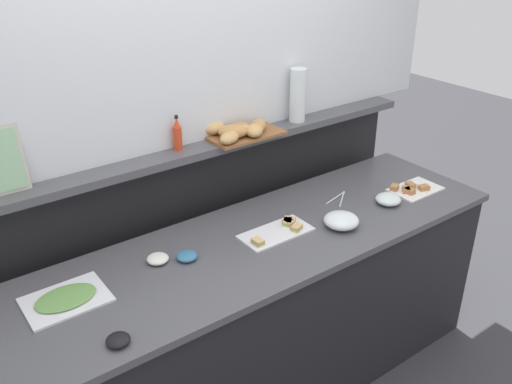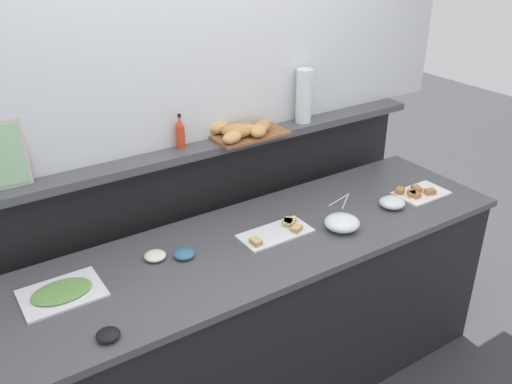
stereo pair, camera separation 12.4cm
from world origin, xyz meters
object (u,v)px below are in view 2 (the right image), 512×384
(sandwich_platter_front, at_px, (419,193))
(cold_cuts_platter, at_px, (62,293))
(hot_sauce_bottle, at_px, (180,133))
(water_carafe, at_px, (304,96))
(serving_tongs, at_px, (342,200))
(glass_bowl_medium, at_px, (342,223))
(condiment_bowl_dark, at_px, (184,254))
(condiment_bowl_cream, at_px, (155,256))
(condiment_bowl_red, at_px, (108,335))
(bread_basket, at_px, (244,131))
(glass_bowl_large, at_px, (392,203))
(framed_picture, at_px, (0,156))
(sandwich_platter_side, at_px, (278,232))

(sandwich_platter_front, bearing_deg, cold_cuts_platter, 174.61)
(cold_cuts_platter, relative_size, hot_sauce_bottle, 1.83)
(hot_sauce_bottle, distance_m, water_carafe, 0.75)
(serving_tongs, bearing_deg, glass_bowl_medium, -132.07)
(sandwich_platter_front, xyz_separation_m, hot_sauce_bottle, (-1.13, 0.58, 0.40))
(condiment_bowl_dark, bearing_deg, cold_cuts_platter, 177.19)
(glass_bowl_medium, height_order, condiment_bowl_dark, glass_bowl_medium)
(condiment_bowl_dark, bearing_deg, hot_sauce_bottle, 62.78)
(glass_bowl_medium, height_order, hot_sauce_bottle, hot_sauce_bottle)
(sandwich_platter_front, xyz_separation_m, condiment_bowl_cream, (-1.47, 0.21, 0.01))
(cold_cuts_platter, relative_size, glass_bowl_medium, 1.86)
(condiment_bowl_red, distance_m, condiment_bowl_cream, 0.52)
(serving_tongs, relative_size, bread_basket, 0.43)
(condiment_bowl_cream, xyz_separation_m, bread_basket, (0.67, 0.33, 0.35))
(sandwich_platter_front, distance_m, serving_tongs, 0.44)
(sandwich_platter_front, height_order, serving_tongs, sandwich_platter_front)
(glass_bowl_large, xyz_separation_m, hot_sauce_bottle, (-0.90, 0.60, 0.38))
(cold_cuts_platter, distance_m, condiment_bowl_red, 0.36)
(glass_bowl_medium, xyz_separation_m, condiment_bowl_dark, (-0.75, 0.20, -0.01))
(cold_cuts_platter, height_order, serving_tongs, cold_cuts_platter)
(glass_bowl_medium, relative_size, condiment_bowl_red, 1.96)
(cold_cuts_platter, xyz_separation_m, bread_basket, (1.09, 0.36, 0.36))
(cold_cuts_platter, distance_m, glass_bowl_medium, 1.31)
(glass_bowl_large, bearing_deg, hot_sauce_bottle, 146.13)
(condiment_bowl_dark, xyz_separation_m, framed_picture, (-0.60, 0.44, 0.46))
(serving_tongs, distance_m, framed_picture, 1.67)
(sandwich_platter_front, xyz_separation_m, framed_picture, (-1.95, 0.60, 0.46))
(sandwich_platter_front, distance_m, water_carafe, 0.82)
(sandwich_platter_front, height_order, water_carafe, water_carafe)
(hot_sauce_bottle, bearing_deg, bread_basket, -8.39)
(bread_basket, bearing_deg, condiment_bowl_red, -145.50)
(glass_bowl_medium, bearing_deg, framed_picture, 154.58)
(glass_bowl_large, distance_m, serving_tongs, 0.26)
(hot_sauce_bottle, xyz_separation_m, water_carafe, (0.74, -0.03, 0.07))
(water_carafe, bearing_deg, sandwich_platter_front, -55.32)
(cold_cuts_platter, relative_size, glass_bowl_large, 2.39)
(sandwich_platter_front, xyz_separation_m, serving_tongs, (-0.40, 0.17, -0.01))
(sandwich_platter_front, bearing_deg, condiment_bowl_red, -174.57)
(sandwich_platter_front, distance_m, condiment_bowl_red, 1.83)
(sandwich_platter_front, relative_size, condiment_bowl_cream, 2.94)
(cold_cuts_platter, relative_size, water_carafe, 1.08)
(glass_bowl_medium, distance_m, condiment_bowl_red, 1.23)
(sandwich_platter_side, distance_m, condiment_bowl_red, 0.97)
(glass_bowl_large, bearing_deg, cold_cuts_platter, 173.14)
(condiment_bowl_cream, relative_size, serving_tongs, 0.53)
(condiment_bowl_dark, xyz_separation_m, water_carafe, (0.97, 0.41, 0.46))
(sandwich_platter_side, bearing_deg, serving_tongs, 9.91)
(condiment_bowl_red, bearing_deg, sandwich_platter_front, 5.43)
(sandwich_platter_side, bearing_deg, water_carafe, 43.45)
(condiment_bowl_dark, relative_size, hot_sauce_bottle, 0.53)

